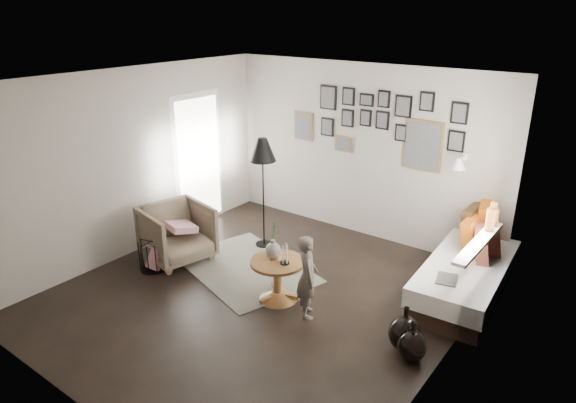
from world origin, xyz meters
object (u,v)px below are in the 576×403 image
Objects in this scene: vase at (273,248)px; magazine_basket at (152,256)px; demijohn_small at (412,346)px; floor_lamp at (263,154)px; child at (307,276)px; demijohn_large at (404,333)px; pedestal_table at (278,281)px; daybed at (469,270)px; armchair at (177,233)px.

magazine_basket is at bearing -165.70° from vase.
floor_lamp is at bearing 157.71° from demijohn_small.
child reaches higher than demijohn_small.
demijohn_large is 0.18m from demijohn_small.
demijohn_small is at bearing -132.37° from child.
pedestal_table reaches higher than demijohn_small.
daybed is at bearing 28.32° from magazine_basket.
daybed reaches higher than pedestal_table.
demijohn_large is (1.65, 0.00, -0.04)m from pedestal_table.
floor_lamp is at bearing 63.63° from magazine_basket.
demijohn_large is at bearing 138.88° from demijohn_small.
pedestal_table reaches higher than magazine_basket.
demijohn_large is at bearing -0.58° from vase.
floor_lamp reaches higher than magazine_basket.
daybed is 3.11m from floor_lamp.
child is (0.56, -0.09, -0.16)m from vase.
pedestal_table is 1.79m from demijohn_small.
daybed is 2.42× the size of armchair.
child is at bearing -176.49° from demijohn_large.
demijohn_small is (1.87, -0.14, -0.48)m from vase.
magazine_basket is (-1.73, -0.44, -0.45)m from vase.
daybed is at bearing -53.64° from armchair.
floor_lamp reaches higher than vase.
armchair is (-1.68, -0.02, -0.26)m from vase.
demijohn_large is at bearing -21.14° from floor_lamp.
child is at bearing -8.20° from pedestal_table.
floor_lamp is (-1.08, 1.06, 1.17)m from pedestal_table.
floor_lamp reaches higher than child.
vase is 1.84m from magazine_basket.
daybed reaches higher than demijohn_large.
vase is 1.94m from demijohn_small.
vase is 2.42m from daybed.
pedestal_table is 1.43× the size of demijohn_small.
armchair is at bearing 83.33° from magazine_basket.
daybed is 3.86m from armchair.
child reaches higher than demijohn_large.
armchair reaches higher than magazine_basket.
floor_lamp is 3.17m from demijohn_large.
pedestal_table reaches higher than demijohn_large.
floor_lamp is (0.68, 1.06, 1.01)m from armchair.
pedestal_table is 1.91m from floor_lamp.
magazine_basket is (-3.60, -1.94, -0.11)m from daybed.
daybed is at bearing 38.70° from vase.
vase is at bearing -76.12° from armchair.
floor_lamp is 1.64× the size of child.
armchair reaches higher than pedestal_table.
demijohn_small is at bearing -93.86° from daybed.
armchair is 0.46m from magazine_basket.
demijohn_small is at bearing -4.21° from vase.
demijohn_small is at bearing -41.12° from demijohn_large.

